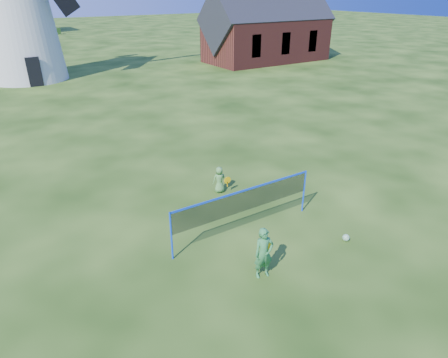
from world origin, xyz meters
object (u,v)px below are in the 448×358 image
chapel (267,30)px  badminton_net (244,201)px  play_ball (346,238)px  player_boy (219,180)px  player_girl (264,253)px

chapel → badminton_net: 33.43m
play_ball → player_boy: bearing=107.8°
chapel → player_boy: chapel is taller
play_ball → badminton_net: bearing=139.1°
player_girl → play_ball: size_ratio=6.72×
player_girl → player_boy: bearing=83.0°
chapel → player_boy: 30.83m
chapel → play_ball: (-18.76, -27.88, -3.03)m
badminton_net → player_boy: size_ratio=4.91×
chapel → badminton_net: chapel is taller
play_ball → chapel: bearing=56.1°
player_girl → player_boy: player_girl is taller
player_boy → chapel: bearing=-117.4°
player_girl → play_ball: bearing=10.0°
player_girl → badminton_net: bearing=80.3°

